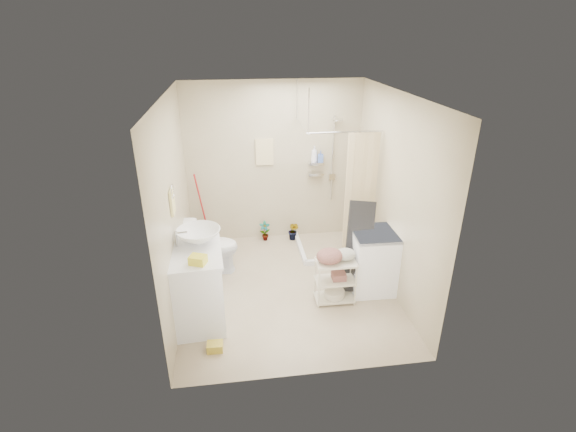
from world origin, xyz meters
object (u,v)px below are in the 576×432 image
(toilet, at_px, (211,247))
(washing_machine, at_px, (373,261))
(laundry_rack, at_px, (335,277))
(vanity, at_px, (198,282))

(toilet, distance_m, washing_machine, 2.31)
(laundry_rack, bearing_deg, toilet, 149.33)
(toilet, height_order, washing_machine, washing_machine)
(vanity, bearing_deg, washing_machine, 3.09)
(vanity, distance_m, washing_machine, 2.32)
(vanity, xyz_separation_m, toilet, (0.12, 1.04, -0.09))
(vanity, xyz_separation_m, laundry_rack, (1.73, 0.06, -0.13))
(toilet, xyz_separation_m, laundry_rack, (1.61, -0.98, -0.04))
(washing_machine, bearing_deg, laundry_rack, -157.07)
(washing_machine, relative_size, laundry_rack, 1.21)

